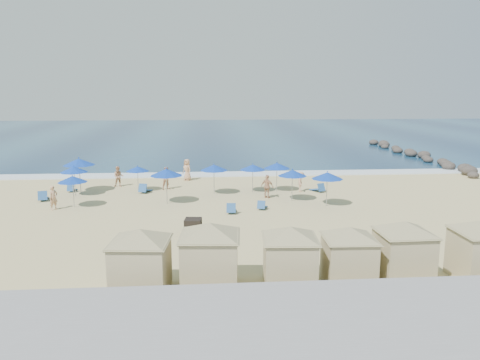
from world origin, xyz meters
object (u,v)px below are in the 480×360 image
Objects in this scene: cabana_2 at (290,249)px; cabana_4 at (404,243)px; cabana_3 at (349,248)px; umbrella_4 at (166,172)px; umbrella_8 at (277,166)px; umbrella_9 at (327,176)px; trash_bin at (193,227)px; beachgoer_0 at (53,198)px; rock_jetty at (415,154)px; umbrella_3 at (137,169)px; umbrella_5 at (214,168)px; beachgoer_1 at (167,178)px; beachgoer_3 at (301,182)px; cabana_1 at (210,247)px; beachgoer_2 at (267,187)px; beachgoer_5 at (119,177)px; cabana_0 at (140,253)px; umbrella_7 at (253,167)px; beachgoer_4 at (187,170)px; umbrella_6 at (292,173)px; umbrella_0 at (79,162)px; umbrella_2 at (74,169)px; umbrella_1 at (72,179)px.

cabana_4 reaches higher than cabana_2.
cabana_3 reaches higher than umbrella_4.
umbrella_9 is (2.66, -4.89, 0.08)m from umbrella_8.
beachgoer_0 reaches higher than trash_bin.
umbrella_3 reaches higher than rock_jetty.
umbrella_5 is 1.31× the size of beachgoer_1.
cabana_1 is at bearing 169.83° from beachgoer_3.
beachgoer_2 is 3.52m from beachgoer_3.
umbrella_5 is 1.40× the size of beachgoer_5.
cabana_3 is at bearing -100.99° from umbrella_9.
beachgoer_3 is (9.96, 17.68, -0.85)m from cabana_0.
cabana_4 is at bearing 6.49° from cabana_3.
rock_jetty is at bearing -98.70° from beachgoer_2.
beachgoer_0 is at bearing -131.58° from umbrella_3.
cabana_4 is 17.84m from umbrella_7.
beachgoer_4 is at bearing 48.75° from umbrella_3.
cabana_1 is 2.81× the size of beachgoer_5.
umbrella_8 is 1.45× the size of beachgoer_0.
umbrella_8 is (-0.60, 3.22, 0.01)m from umbrella_6.
umbrella_4 is 1.57× the size of beachgoer_0.
cabana_0 is 2.80× the size of beachgoer_0.
umbrella_2 is at bearing -93.87° from umbrella_0.
umbrella_2 is 1.13× the size of umbrella_3.
cabana_4 is 17.62m from umbrella_8.
umbrella_8 reaches higher than umbrella_3.
beachgoer_3 reaches higher than trash_bin.
umbrella_6 is at bearing 140.98° from umbrella_9.
umbrella_6 is (14.97, 0.70, 0.09)m from umbrella_1.
cabana_0 is at bearing -178.67° from cabana_2.
cabana_2 is 1.73× the size of umbrella_4.
umbrella_6 is 2.65m from umbrella_9.
umbrella_2 is at bearing -179.07° from umbrella_7.
umbrella_9 is at bearing -29.25° from umbrella_5.
cabana_2 is at bearing -54.57° from trash_bin.
cabana_1 is at bearing 111.67° from beachgoer_2.
beachgoer_3 is (4.12, 17.55, -0.80)m from cabana_2.
umbrella_3 is (-29.74, -16.08, 1.41)m from rock_jetty.
cabana_2 is at bearing -67.66° from beachgoer_5.
umbrella_2 is 15.23m from umbrella_8.
cabana_3 is 2.24× the size of beachgoer_4.
umbrella_2 is 4.26m from beachgoer_5.
umbrella_2 reaches higher than beachgoer_4.
cabana_1 reaches higher than umbrella_9.
beachgoer_3 is (-17.14, -17.21, 0.42)m from rock_jetty.
trash_bin is at bearing -68.67° from umbrella_3.
cabana_2 is 2.34× the size of beachgoer_4.
cabana_1 reaches higher than beachgoer_4.
beachgoer_2 is at bearing 148.91° from umbrella_6.
rock_jetty is 33.84m from umbrella_3.
cabana_2 is 1.88× the size of umbrella_8.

